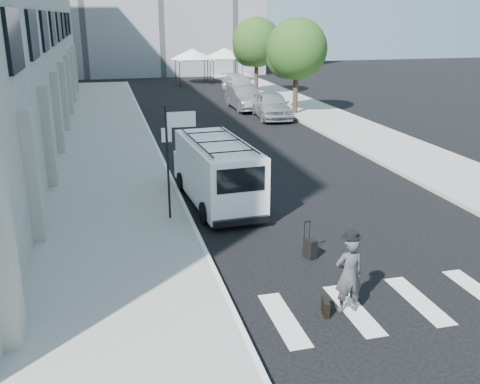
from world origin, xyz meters
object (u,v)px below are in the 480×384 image
suitcase (310,248)px  parked_car_a (271,105)px  parked_car_b (244,98)px  parked_car_c (238,83)px  businessman (349,275)px  briefcase (326,307)px  cargo_van (216,171)px

suitcase → parked_car_a: (5.13, 19.59, 0.56)m
parked_car_b → parked_car_c: (1.80, 8.68, -0.09)m
parked_car_a → parked_car_c: parked_car_a is taller
businessman → briefcase: size_ratio=3.94×
businessman → cargo_van: bearing=-80.5°
cargo_van → parked_car_c: cargo_van is taller
parked_car_c → parked_car_a: bearing=-98.8°
briefcase → suitcase: size_ratio=0.44×
suitcase → parked_car_c: (6.15, 31.89, 0.43)m
parked_car_a → cargo_van: bearing=-109.3°
suitcase → cargo_van: (-1.46, 4.97, 0.84)m
parked_car_b → cargo_van: bearing=-108.8°
suitcase → parked_car_c: parked_car_c is taller
briefcase → businessman: bearing=13.6°
cargo_van → parked_car_a: cargo_van is taller
parked_car_a → parked_car_b: bearing=107.2°
parked_car_c → parked_car_b: bearing=-105.8°
parked_car_a → parked_car_b: parked_car_a is taller
parked_car_b → briefcase: bearing=-102.1°
businessman → suitcase: businessman is taller
cargo_van → parked_car_b: bearing=68.6°
parked_car_b → parked_car_c: 8.87m
cargo_van → businessman: bearing=-84.5°
briefcase → cargo_van: cargo_van is taller
parked_car_c → cargo_van: bearing=-109.8°
briefcase → parked_car_b: 26.42m
parked_car_a → parked_car_b: size_ratio=1.02×
businessman → briefcase: (-0.50, 0.00, -0.70)m
briefcase → parked_car_a: bearing=89.0°
briefcase → cargo_van: size_ratio=0.08×
cargo_van → parked_car_c: 27.97m
parked_car_a → parked_car_c: bearing=90.3°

